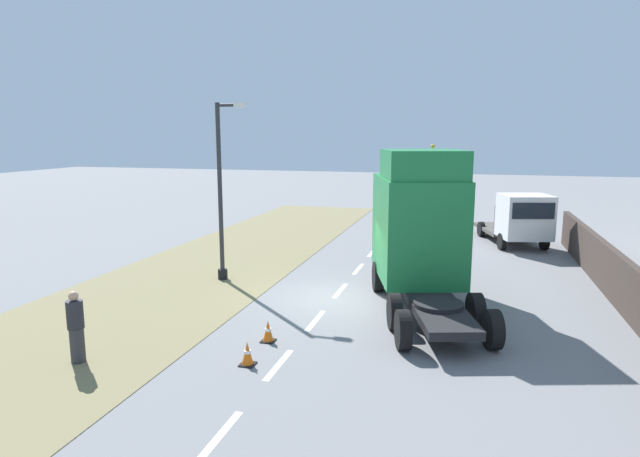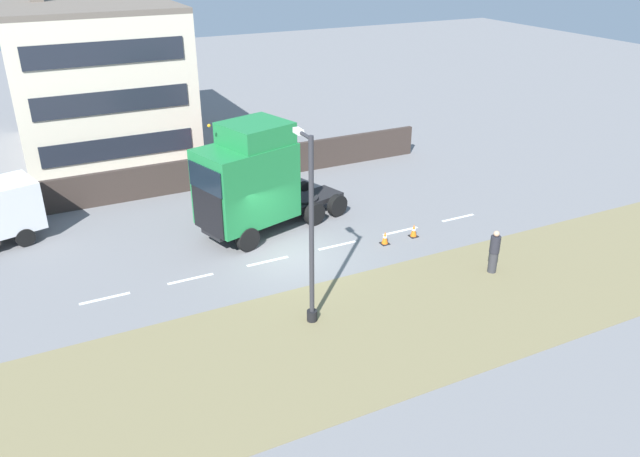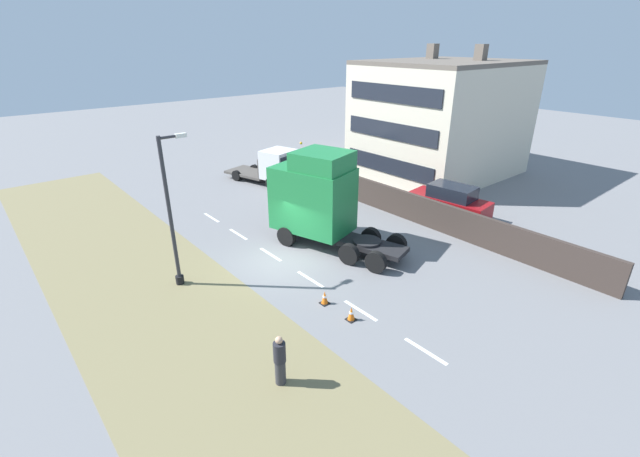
% 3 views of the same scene
% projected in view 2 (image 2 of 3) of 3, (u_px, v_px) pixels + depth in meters
% --- Properties ---
extents(ground_plane, '(120.00, 120.00, 0.00)m').
position_uv_depth(ground_plane, '(288.00, 257.00, 25.66)').
color(ground_plane, slate).
rests_on(ground_plane, ground).
extents(grass_verge, '(7.00, 44.00, 0.01)m').
position_uv_depth(grass_verge, '(360.00, 332.00, 20.80)').
color(grass_verge, olive).
rests_on(grass_verge, ground).
extents(lane_markings, '(0.16, 17.80, 0.00)m').
position_uv_depth(lane_markings, '(303.00, 253.00, 25.94)').
color(lane_markings, white).
rests_on(lane_markings, ground).
extents(boundary_wall, '(0.25, 24.00, 1.66)m').
position_uv_depth(boundary_wall, '(218.00, 170.00, 32.58)').
color(boundary_wall, '#382D28').
rests_on(boundary_wall, ground).
extents(building_block, '(11.88, 9.32, 9.67)m').
position_uv_depth(building_block, '(95.00, 77.00, 37.08)').
color(building_block, beige).
rests_on(building_block, ground).
extents(lorry_cab, '(4.39, 7.46, 5.12)m').
position_uv_depth(lorry_cab, '(251.00, 181.00, 26.60)').
color(lorry_cab, black).
rests_on(lorry_cab, ground).
extents(flatbed_truck, '(3.59, 6.06, 2.64)m').
position_uv_depth(flatbed_truck, '(1.00, 212.00, 26.36)').
color(flatbed_truck, silver).
rests_on(flatbed_truck, ground).
extents(parked_car, '(2.39, 4.88, 2.15)m').
position_uv_depth(parked_car, '(245.00, 151.00, 34.82)').
color(parked_car, maroon).
rests_on(parked_car, ground).
extents(lamp_post, '(1.30, 0.36, 6.58)m').
position_uv_depth(lamp_post, '(311.00, 242.00, 20.20)').
color(lamp_post, black).
rests_on(lamp_post, ground).
extents(pedestrian, '(0.39, 0.39, 1.79)m').
position_uv_depth(pedestrian, '(494.00, 252.00, 24.14)').
color(pedestrian, '#333338').
rests_on(pedestrian, ground).
extents(traffic_cone_lead, '(0.36, 0.36, 0.58)m').
position_uv_depth(traffic_cone_lead, '(414.00, 231.00, 27.25)').
color(traffic_cone_lead, black).
rests_on(traffic_cone_lead, ground).
extents(traffic_cone_trailing, '(0.36, 0.36, 0.58)m').
position_uv_depth(traffic_cone_trailing, '(385.00, 238.00, 26.60)').
color(traffic_cone_trailing, black).
rests_on(traffic_cone_trailing, ground).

